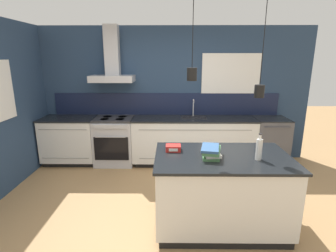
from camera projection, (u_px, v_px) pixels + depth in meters
name	position (u px, v px, depth m)	size (l,w,h in m)	color
ground_plane	(164.00, 211.00, 3.56)	(16.00, 16.00, 0.00)	#A87F51
wall_back	(163.00, 92.00, 5.15)	(5.60, 2.38, 2.60)	navy
wall_left	(3.00, 107.00, 3.93)	(0.08, 3.80, 2.60)	navy
counter_run_left	(71.00, 140.00, 5.10)	(1.02, 0.64, 0.91)	black
counter_run_sink	(193.00, 140.00, 5.08)	(2.34, 0.64, 1.24)	black
oven_range	(115.00, 141.00, 5.09)	(0.73, 0.66, 0.91)	#B5B5BA
dishwasher	(269.00, 141.00, 5.06)	(0.61, 0.65, 0.91)	#4C4C51
kitchen_island	(221.00, 191.00, 3.16)	(1.58, 0.98, 0.91)	black
bottle_on_island	(259.00, 149.00, 2.91)	(0.07, 0.07, 0.30)	silver
book_stack	(211.00, 152.00, 2.98)	(0.27, 0.36, 0.13)	#4C7F4C
red_supply_box	(173.00, 148.00, 3.21)	(0.18, 0.15, 0.07)	red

